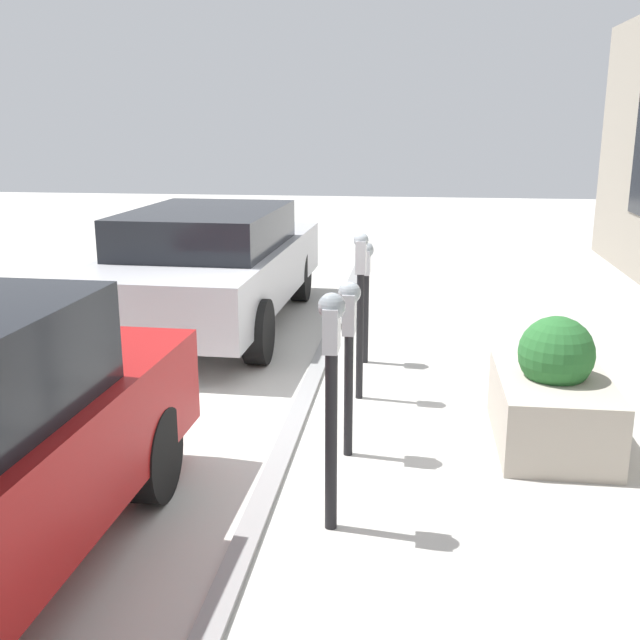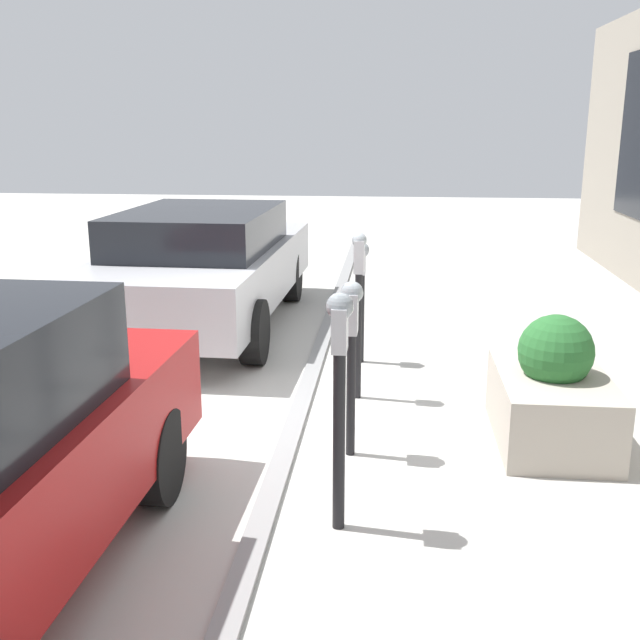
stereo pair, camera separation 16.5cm
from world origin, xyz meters
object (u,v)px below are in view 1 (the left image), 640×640
at_px(parking_meter_middle, 360,289).
at_px(parking_meter_fourth, 366,282).
at_px(parking_meter_second, 349,333).
at_px(planter_box, 553,397).
at_px(parking_meter_nearest, 331,372).
at_px(parked_car_middle, 211,264).

bearing_deg(parking_meter_middle, parking_meter_fourth, 1.37).
relative_size(parking_meter_second, parking_meter_middle, 0.88).
bearing_deg(planter_box, parking_meter_nearest, 133.34).
bearing_deg(parking_meter_nearest, parking_meter_second, -0.54).
distance_m(parking_meter_middle, parked_car_middle, 3.07).
xyz_separation_m(parking_meter_nearest, parked_car_middle, (4.62, 2.00, -0.24)).
distance_m(parking_meter_middle, planter_box, 1.89).
height_order(parking_meter_nearest, parked_car_middle, parking_meter_nearest).
bearing_deg(parking_meter_fourth, parked_car_middle, 58.04).
relative_size(parking_meter_second, parking_meter_fourth, 1.06).
distance_m(parking_meter_nearest, parking_meter_middle, 2.31).
relative_size(parking_meter_nearest, planter_box, 1.13).
xyz_separation_m(parking_meter_fourth, parked_car_middle, (1.24, 1.98, -0.08)).
height_order(parking_meter_nearest, parking_meter_fourth, parking_meter_nearest).
relative_size(parking_meter_middle, planter_box, 1.14).
bearing_deg(parking_meter_fourth, parking_meter_middle, -178.63).
bearing_deg(parking_meter_nearest, parking_meter_fourth, 0.40).
xyz_separation_m(parking_meter_second, parking_meter_fourth, (2.30, 0.03, -0.10)).
xyz_separation_m(parking_meter_second, parked_car_middle, (3.54, 2.01, -0.18)).
bearing_deg(parked_car_middle, parking_meter_fourth, -120.41).
bearing_deg(parking_meter_second, parking_meter_middle, 0.37).
distance_m(parking_meter_nearest, parking_meter_second, 1.08).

